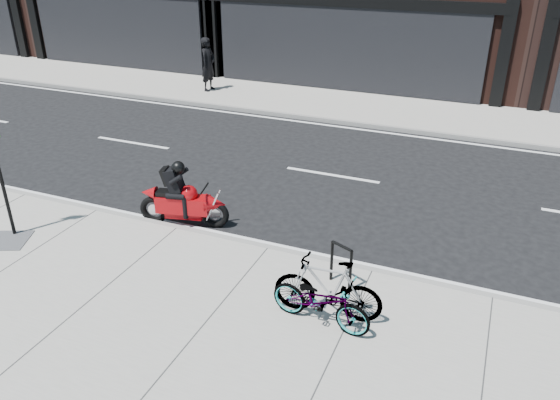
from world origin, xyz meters
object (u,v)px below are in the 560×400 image
at_px(bicycle_rear, 328,288).
at_px(motorcycle, 187,200).
at_px(pedestrian, 208,64).
at_px(bike_rack, 341,262).
at_px(utility_grate, 8,240).
at_px(bicycle_front, 321,301).

distance_m(bicycle_rear, motorcycle, 4.08).
height_order(bicycle_rear, pedestrian, pedestrian).
bearing_deg(motorcycle, pedestrian, 103.26).
bearing_deg(bike_rack, motorcycle, 164.01).
bearing_deg(bike_rack, utility_grate, -170.37).
bearing_deg(motorcycle, bike_rack, -29.48).
xyz_separation_m(bicycle_front, motorcycle, (-3.58, 2.11, 0.03)).
relative_size(bicycle_rear, utility_grate, 2.25).
bearing_deg(pedestrian, bicycle_rear, -139.32).
xyz_separation_m(bike_rack, pedestrian, (-8.14, 10.10, 0.50)).
xyz_separation_m(bicycle_front, pedestrian, (-8.16, 11.19, 0.54)).
bearing_deg(utility_grate, bike_rack, 9.63).
bearing_deg(bicycle_rear, bike_rack, 178.01).
distance_m(bicycle_rear, utility_grate, 6.39).
bearing_deg(bicycle_front, pedestrian, 43.01).
xyz_separation_m(bicycle_rear, utility_grate, (-6.36, -0.21, -0.50)).
xyz_separation_m(motorcycle, utility_grate, (-2.75, -2.09, -0.44)).
distance_m(bike_rack, bicycle_rear, 0.86).
height_order(bike_rack, utility_grate, bike_rack).
bearing_deg(motorcycle, bicycle_rear, -41.01).
distance_m(bicycle_rear, pedestrian, 13.69).
bearing_deg(bicycle_front, bicycle_rear, -1.11).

